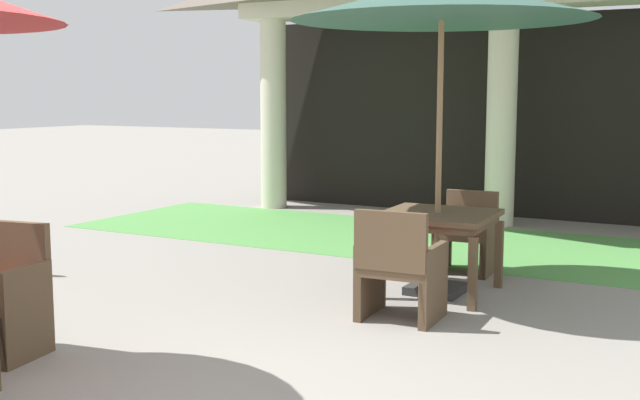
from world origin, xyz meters
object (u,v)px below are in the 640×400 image
Objects in this scene: patio_umbrella_mid_left at (442,2)px; patio_chair_mid_left_south at (400,270)px; patio_table_mid_left at (438,223)px; patio_chair_mid_left_north at (466,234)px.

patio_umbrella_mid_left is 2.39m from patio_chair_mid_left_south.
patio_umbrella_mid_left is (-0.00, 0.00, 1.94)m from patio_table_mid_left.
patio_table_mid_left is at bearing 90.00° from patio_chair_mid_left_south.
patio_chair_mid_left_south is (0.05, -0.97, -0.24)m from patio_table_mid_left.
patio_chair_mid_left_south reaches higher than patio_table_mid_left.
patio_umbrella_mid_left is at bearing 90.00° from patio_chair_mid_left_south.
patio_chair_mid_left_south is at bearing 90.00° from patio_chair_mid_left_north.
patio_chair_mid_left_north is at bearing 90.00° from patio_chair_mid_left_south.
patio_table_mid_left is 1.94m from patio_umbrella_mid_left.
patio_umbrella_mid_left is 3.13× the size of patio_chair_mid_left_south.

